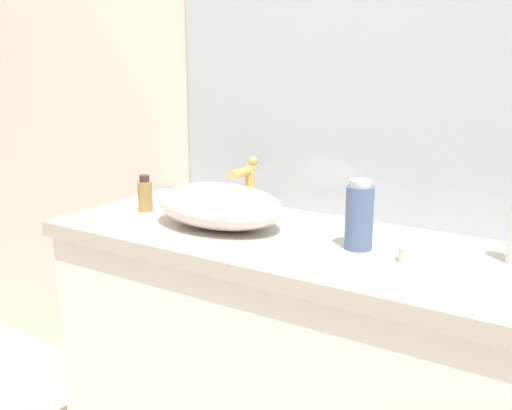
{
  "coord_description": "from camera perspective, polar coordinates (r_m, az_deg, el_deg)",
  "views": [
    {
      "loc": [
        0.76,
        -0.98,
        1.35
      ],
      "look_at": [
        -0.13,
        0.39,
        0.94
      ],
      "focal_mm": 42.28,
      "sensor_mm": 36.0,
      "label": 1
    }
  ],
  "objects": [
    {
      "name": "candle_jar",
      "position": [
        1.51,
        14.18,
        -4.54
      ],
      "size": [
        0.05,
        0.05,
        0.04
      ],
      "primitive_type": "cylinder",
      "color": "silver",
      "rests_on": "vanity_counter"
    },
    {
      "name": "lotion_bottle",
      "position": [
        1.57,
        9.75,
        -1.01
      ],
      "size": [
        0.07,
        0.07,
        0.18
      ],
      "color": "slate",
      "rests_on": "vanity_counter"
    },
    {
      "name": "bathroom_wall_rear",
      "position": [
        1.87,
        9.13,
        12.48
      ],
      "size": [
        6.0,
        0.06,
        2.6
      ],
      "primitive_type": "cube",
      "color": "silver",
      "rests_on": "ground"
    },
    {
      "name": "perfume_bottle",
      "position": [
        1.96,
        -10.45,
        0.96
      ],
      "size": [
        0.05,
        0.05,
        0.12
      ],
      "color": "#A78045",
      "rests_on": "vanity_counter"
    },
    {
      "name": "faucet",
      "position": [
        1.87,
        -0.77,
        2.12
      ],
      "size": [
        0.03,
        0.13,
        0.18
      ],
      "color": "gold",
      "rests_on": "vanity_counter"
    },
    {
      "name": "wall_mirror_panel",
      "position": [
        1.84,
        8.52,
        14.21
      ],
      "size": [
        1.18,
        0.01,
        1.0
      ],
      "primitive_type": "cube",
      "color": "#B2BCC6",
      "rests_on": "vanity_counter"
    },
    {
      "name": "vanity_counter",
      "position": [
        1.84,
        3.7,
        -15.88
      ],
      "size": [
        1.46,
        0.55,
        0.86
      ],
      "color": "white",
      "rests_on": "ground"
    },
    {
      "name": "sink_basin",
      "position": [
        1.75,
        -3.47,
        -0.07
      ],
      "size": [
        0.41,
        0.26,
        0.12
      ],
      "primitive_type": "ellipsoid",
      "color": "silver",
      "rests_on": "vanity_counter"
    }
  ]
}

